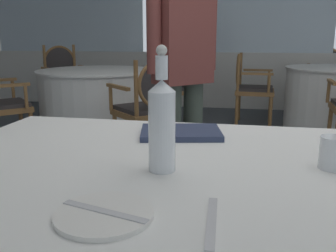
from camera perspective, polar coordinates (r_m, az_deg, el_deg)
ground_plane at (r=2.13m, az=12.41°, el=-17.20°), size 13.66×13.66×0.00m
window_wall_far at (r=5.78m, az=11.93°, el=13.10°), size 9.10×0.14×2.63m
side_plate at (r=0.76m, az=-9.82°, el=-13.25°), size 0.20×0.20×0.01m
butter_knife at (r=0.76m, az=-9.84°, el=-12.90°), size 0.19×0.07×0.00m
dinner_fork at (r=0.73m, az=6.73°, el=-14.46°), size 0.02×0.21×0.00m
water_bottle at (r=0.95m, az=-0.96°, el=0.58°), size 0.07×0.07×0.33m
water_tumbler at (r=1.08m, az=24.16°, el=-3.81°), size 0.07×0.07×0.09m
menu_book at (r=1.33m, az=1.98°, el=-0.99°), size 0.32×0.25×0.02m
background_table_0 at (r=4.15m, az=-10.68°, el=3.49°), size 1.29×1.29×0.73m
dining_chair_0_0 at (r=3.19m, az=-2.84°, el=3.69°), size 0.66×0.66×0.90m
dining_chair_0_1 at (r=4.66m, az=1.31°, el=6.73°), size 0.66×0.66×0.89m
dining_chair_0_2 at (r=5.11m, az=-15.81°, el=7.40°), size 0.66×0.66×0.98m
dining_chair_1_0 at (r=5.84m, az=23.24°, el=7.42°), size 0.56×0.50×0.95m
dining_chair_1_1 at (r=4.73m, az=12.36°, el=6.48°), size 0.50×0.56×0.88m
diner_person_0 at (r=2.40m, az=2.34°, el=9.62°), size 0.40×0.40×1.61m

